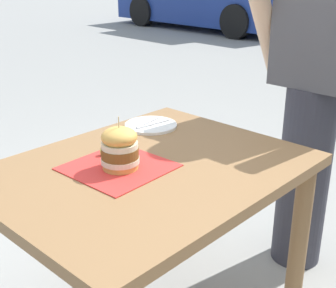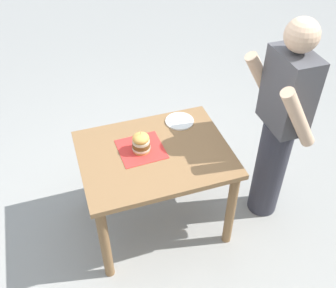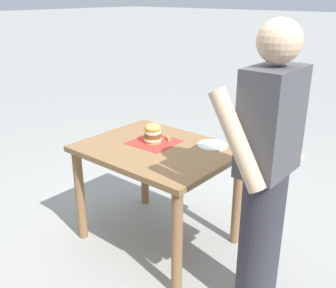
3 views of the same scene
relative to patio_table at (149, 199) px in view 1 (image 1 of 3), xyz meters
The scene contains 6 objects.
patio_table is the anchor object (origin of this frame).
serving_paper 0.17m from the patio_table, 126.36° to the right, with size 0.31×0.31×0.00m, color red.
sandwich 0.23m from the patio_table, 119.29° to the right, with size 0.13×0.13×0.18m.
pickle_spear 0.22m from the patio_table, 168.18° to the right, with size 0.02×0.02×0.07m, color #8EA83D.
side_plate_with_forks 0.42m from the patio_table, 133.90° to the left, with size 0.22×0.22×0.02m.
diner_across_table 0.94m from the patio_table, 81.38° to the left, with size 0.55×0.35×1.69m.
Camera 1 is at (1.05, -1.01, 1.43)m, focal length 50.00 mm.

